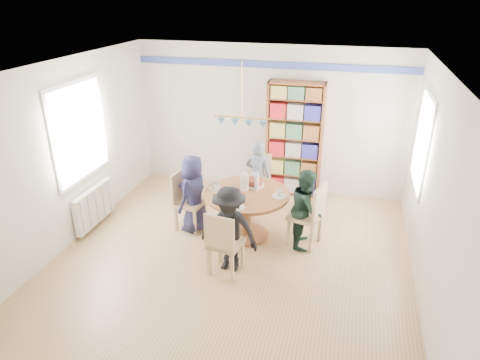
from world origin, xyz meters
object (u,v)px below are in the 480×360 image
(chair_far, at_px, (259,178))
(bookshelf, at_px, (294,141))
(chair_left, at_px, (185,198))
(radiator, at_px, (95,206))
(chair_near, at_px, (223,241))
(person_far, at_px, (258,176))
(person_near, at_px, (229,230))
(person_right, at_px, (307,208))
(person_left, at_px, (193,194))
(chair_right, at_px, (311,213))
(dining_table, at_px, (246,204))

(chair_far, distance_m, bookshelf, 0.98)
(chair_left, bearing_deg, radiator, -167.48)
(chair_far, distance_m, chair_near, 2.12)
(person_far, distance_m, person_near, 1.81)
(chair_near, height_order, bookshelf, bookshelf)
(radiator, distance_m, chair_far, 2.78)
(radiator, relative_size, chair_left, 1.04)
(radiator, relative_size, person_right, 0.82)
(chair_near, xyz_separation_m, person_right, (0.96, 1.06, 0.08))
(person_left, bearing_deg, person_far, 151.15)
(chair_right, bearing_deg, person_left, 179.75)
(chair_right, bearing_deg, chair_far, 133.60)
(person_right, distance_m, person_far, 1.32)
(person_near, bearing_deg, chair_left, 144.30)
(person_near, bearing_deg, radiator, 173.22)
(chair_right, bearing_deg, radiator, -175.06)
(person_near, bearing_deg, chair_right, 47.90)
(person_far, xyz_separation_m, bookshelf, (0.49, 0.81, 0.41))
(dining_table, xyz_separation_m, bookshelf, (0.45, 1.72, 0.48))
(radiator, distance_m, chair_left, 1.50)
(radiator, relative_size, chair_right, 0.99)
(chair_left, bearing_deg, chair_right, -0.74)
(chair_far, bearing_deg, radiator, -150.09)
(chair_left, height_order, chair_near, chair_left)
(radiator, bearing_deg, person_far, 26.94)
(chair_right, xyz_separation_m, person_far, (-1.02, 0.94, 0.08))
(person_right, bearing_deg, person_far, 43.02)
(chair_far, xyz_separation_m, bookshelf, (0.51, 0.65, 0.52))
(person_left, distance_m, person_near, 1.23)
(person_far, bearing_deg, chair_right, 143.15)
(person_far, height_order, person_near, person_far)
(chair_far, bearing_deg, person_far, -83.39)
(dining_table, height_order, bookshelf, bookshelf)
(radiator, distance_m, person_near, 2.53)
(chair_right, relative_size, chair_near, 1.06)
(person_near, bearing_deg, person_right, 50.75)
(dining_table, bearing_deg, person_far, 92.08)
(chair_left, bearing_deg, person_left, -6.89)
(person_near, xyz_separation_m, bookshelf, (0.46, 2.62, 0.42))
(chair_right, distance_m, person_left, 1.85)
(bookshelf, bearing_deg, person_near, -100.02)
(chair_far, distance_m, person_right, 1.44)
(person_right, xyz_separation_m, person_far, (-0.95, 0.91, 0.03))
(chair_right, distance_m, chair_near, 1.46)
(chair_near, height_order, person_left, person_left)
(radiator, xyz_separation_m, person_right, (3.38, 0.32, 0.26))
(radiator, height_order, chair_near, chair_near)
(bookshelf, bearing_deg, chair_left, -130.33)
(chair_near, bearing_deg, chair_right, 45.04)
(chair_left, distance_m, chair_near, 1.43)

